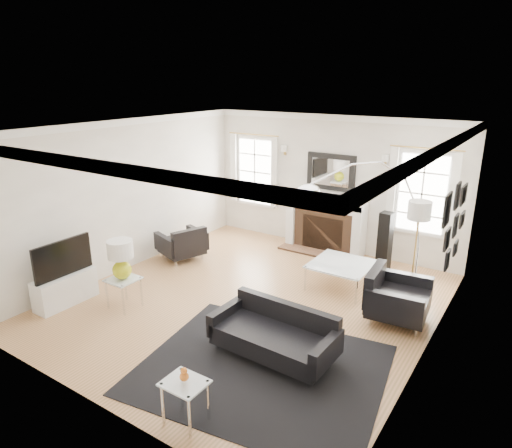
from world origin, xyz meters
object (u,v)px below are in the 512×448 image
Objects in this scene: fireplace at (325,226)px; gourd_lamp at (121,257)px; sofa at (276,335)px; coffee_table at (342,265)px; armchair_left at (183,244)px; arc_floor_lamp at (365,226)px; armchair_right at (394,298)px.

gourd_lamp reaches higher than fireplace.
fireplace is 2.68× the size of gourd_lamp.
fireplace is 4.03m from sofa.
armchair_left is at bearing -170.33° from coffee_table.
sofa is at bearing -29.32° from armchair_left.
coffee_table is (1.02, -1.48, -0.13)m from fireplace.
gourd_lamp is 3.82m from arc_floor_lamp.
coffee_table is at bearing 44.96° from gourd_lamp.
arc_floor_lamp is (3.65, 0.21, 0.98)m from armchair_left.
arc_floor_lamp is at bearing 36.29° from gourd_lamp.
armchair_right is at bearing -28.81° from coffee_table.
gourd_lamp is (0.59, -2.03, 0.54)m from armchair_left.
coffee_table is at bearing 92.45° from sofa.
armchair_left is 3.22m from coffee_table.
arc_floor_lamp is (1.50, -1.81, 0.75)m from fireplace.
fireplace reaches higher than armchair_right.
armchair_left is 1.01× the size of armchair_right.
arc_floor_lamp reaches higher than gourd_lamp.
armchair_right is 1.27m from coffee_table.
armchair_left is 1.65× the size of gourd_lamp.
arc_floor_lamp reaches higher than coffee_table.
coffee_table is (3.17, 0.54, 0.09)m from armchair_left.
armchair_right reaches higher than armchair_left.
sofa is (1.12, -3.86, -0.25)m from fireplace.
coffee_table is at bearing 151.19° from armchair_right.
gourd_lamp is 0.27× the size of arc_floor_lamp.
fireplace is 2.47m from arc_floor_lamp.
arc_floor_lamp is (0.48, -0.33, 0.88)m from coffee_table.
gourd_lamp is (-1.55, -4.06, 0.32)m from fireplace.
fireplace is 1.81m from coffee_table.
fireplace is at bearing 69.02° from gourd_lamp.
coffee_table is (-0.10, 2.38, 0.12)m from sofa.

